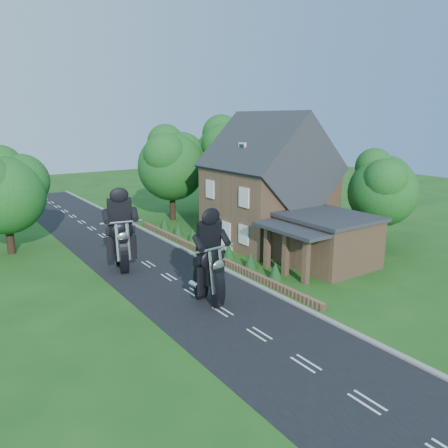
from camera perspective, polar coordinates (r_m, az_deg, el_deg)
ground at (r=25.29m, az=-4.06°, el=-8.93°), size 120.00×120.00×0.00m
road at (r=25.28m, az=-4.06°, el=-8.91°), size 7.00×80.00×0.02m
kerb at (r=27.15m, az=2.64°, el=-7.15°), size 0.30×80.00×0.12m
garden_wall at (r=31.33m, az=-1.93°, el=-3.99°), size 0.30×22.00×0.40m
house at (r=34.76m, az=5.78°, el=4.74°), size 9.54×8.64×10.24m
annex at (r=30.08m, az=13.12°, el=-1.99°), size 7.05×5.94×3.44m
tree_annex_side at (r=35.62m, az=20.28°, el=4.75°), size 5.64×5.20×7.48m
tree_house_right at (r=40.68m, az=10.12°, el=7.10°), size 6.51×6.00×8.40m
tree_behind_house at (r=44.75m, az=1.03°, el=9.23°), size 7.81×7.20×10.08m
tree_behind_left at (r=42.47m, az=-6.45°, el=8.24°), size 6.94×6.40×9.16m
tree_far_road at (r=34.99m, az=-26.20°, el=4.29°), size 6.08×5.60×7.84m
shrub_a at (r=27.24m, az=6.72°, el=-6.06°), size 0.90×0.90×1.10m
shrub_b at (r=29.05m, az=3.47°, el=-4.71°), size 0.90×0.90×1.10m
shrub_c at (r=30.96m, az=0.63°, el=-3.52°), size 0.90×0.90×1.10m
shrub_d at (r=35.01m, az=-4.08°, el=-1.51°), size 0.90×0.90×1.10m
shrub_e at (r=37.12m, az=-6.03°, el=-0.67°), size 0.90×0.90×1.10m
shrub_f at (r=39.28m, az=-7.78°, el=0.08°), size 0.90×0.90×1.10m
motorcycle_lead at (r=23.55m, az=-1.94°, el=-8.58°), size 0.58×1.73×1.58m
motorcycle_follow at (r=29.28m, az=-13.15°, el=-4.36°), size 0.80×1.82×1.64m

